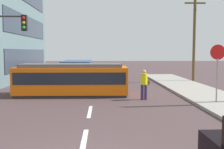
% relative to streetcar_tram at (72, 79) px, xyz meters
% --- Properties ---
extents(ground_plane, '(120.00, 120.00, 0.00)m').
position_rel_streetcar_tram_xyz_m(ground_plane, '(1.29, -0.70, -1.00)').
color(ground_plane, '#4A3839').
extents(lane_stripe_1, '(0.16, 2.40, 0.01)m').
position_rel_streetcar_tram_xyz_m(lane_stripe_1, '(1.29, -8.70, -0.99)').
color(lane_stripe_1, silver).
rests_on(lane_stripe_1, ground).
extents(lane_stripe_2, '(0.16, 2.40, 0.01)m').
position_rel_streetcar_tram_xyz_m(lane_stripe_2, '(1.29, -4.70, -0.99)').
color(lane_stripe_2, silver).
rests_on(lane_stripe_2, ground).
extents(lane_stripe_3, '(0.16, 2.40, 0.01)m').
position_rel_streetcar_tram_xyz_m(lane_stripe_3, '(1.29, 6.00, -0.99)').
color(lane_stripe_3, silver).
rests_on(lane_stripe_3, ground).
extents(lane_stripe_4, '(0.16, 2.40, 0.01)m').
position_rel_streetcar_tram_xyz_m(lane_stripe_4, '(1.29, 12.00, -0.99)').
color(lane_stripe_4, silver).
rests_on(lane_stripe_4, ground).
extents(streetcar_tram, '(6.72, 2.62, 1.93)m').
position_rel_streetcar_tram_xyz_m(streetcar_tram, '(0.00, 0.00, 0.00)').
color(streetcar_tram, orange).
rests_on(streetcar_tram, ground).
extents(city_bus, '(2.60, 5.37, 1.83)m').
position_rel_streetcar_tram_xyz_m(city_bus, '(-0.39, 8.06, 0.05)').
color(city_bus, '#375282').
rests_on(city_bus, ground).
extents(pedestrian_crossing, '(0.51, 0.36, 1.67)m').
position_rel_streetcar_tram_xyz_m(pedestrian_crossing, '(4.17, -1.79, -0.05)').
color(pedestrian_crossing, '#352857').
rests_on(pedestrian_crossing, ground).
extents(stop_sign, '(0.76, 0.07, 2.88)m').
position_rel_streetcar_tram_xyz_m(stop_sign, '(7.62, -3.26, 1.20)').
color(stop_sign, gray).
rests_on(stop_sign, sidewalk_curb_right).
extents(utility_pole_mid, '(1.80, 0.24, 7.43)m').
position_rel_streetcar_tram_xyz_m(utility_pole_mid, '(9.89, 6.85, 2.90)').
color(utility_pole_mid, brown).
rests_on(utility_pole_mid, ground).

